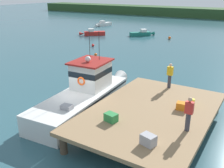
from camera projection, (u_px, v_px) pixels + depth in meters
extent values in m
plane|color=#2D5660|center=(81.00, 110.00, 16.56)|extent=(200.00, 200.00, 0.00)
cylinder|color=#4C3D2D|center=(63.00, 144.00, 12.03)|extent=(0.36, 0.36, 1.00)
cylinder|color=#4C3D2D|center=(140.00, 89.00, 18.59)|extent=(0.36, 0.36, 1.00)
cylinder|color=#4C3D2D|center=(216.00, 105.00, 16.05)|extent=(0.36, 0.36, 1.00)
cube|color=#937551|center=(151.00, 112.00, 13.83)|extent=(6.00, 9.00, 0.20)
cube|color=silver|center=(82.00, 103.00, 16.16)|extent=(3.10, 8.17, 1.10)
cone|color=silver|center=(116.00, 80.00, 20.25)|extent=(1.23, 1.88, 1.10)
cube|color=black|center=(81.00, 97.00, 16.00)|extent=(3.11, 8.01, 0.12)
cube|color=silver|center=(81.00, 94.00, 15.95)|extent=(3.14, 8.17, 0.12)
cube|color=silver|center=(91.00, 76.00, 16.66)|extent=(2.06, 2.34, 1.80)
cube|color=black|center=(91.00, 71.00, 16.55)|extent=(2.08, 2.36, 0.36)
cube|color=maroon|center=(91.00, 62.00, 16.33)|extent=(2.32, 2.66, 0.10)
sphere|color=white|center=(88.00, 59.00, 16.00)|extent=(0.36, 0.36, 0.36)
cylinder|color=black|center=(90.00, 45.00, 16.57)|extent=(0.03, 0.03, 1.80)
cylinder|color=black|center=(99.00, 46.00, 16.27)|extent=(0.03, 0.03, 1.80)
cube|color=#939399|center=(67.00, 108.00, 13.83)|extent=(0.63, 0.48, 0.36)
torus|color=orange|center=(46.00, 111.00, 13.78)|extent=(0.60, 0.60, 0.12)
torus|color=#EA5119|center=(81.00, 81.00, 15.71)|extent=(0.55, 0.14, 0.54)
cube|color=orange|center=(182.00, 106.00, 13.80)|extent=(0.65, 0.51, 0.39)
cube|color=#9E9EA3|center=(148.00, 140.00, 10.66)|extent=(0.70, 0.58, 0.46)
cube|color=#2D8442|center=(111.00, 117.00, 12.58)|extent=(0.68, 0.55, 0.41)
cylinder|color=yellow|center=(192.00, 102.00, 14.37)|extent=(0.32, 0.32, 0.34)
cylinder|color=#383842|center=(188.00, 122.00, 11.68)|extent=(0.22, 0.22, 0.86)
cube|color=red|center=(189.00, 108.00, 11.43)|extent=(0.36, 0.22, 0.56)
sphere|color=tan|center=(190.00, 100.00, 11.30)|extent=(0.20, 0.20, 0.20)
cylinder|color=#383842|center=(169.00, 81.00, 16.76)|extent=(0.22, 0.22, 0.86)
cube|color=gold|center=(170.00, 71.00, 16.52)|extent=(0.36, 0.22, 0.56)
sphere|color=beige|center=(171.00, 65.00, 16.38)|extent=(0.20, 0.20, 0.20)
cube|color=red|center=(95.00, 33.00, 42.87)|extent=(3.31, 2.99, 0.62)
cone|color=red|center=(82.00, 34.00, 42.60)|extent=(1.05, 1.02, 0.62)
cube|color=silver|center=(91.00, 30.00, 42.61)|extent=(1.20, 1.21, 0.46)
cube|color=silver|center=(104.00, 24.00, 53.81)|extent=(1.64, 3.50, 0.61)
cone|color=silver|center=(97.00, 25.00, 52.33)|extent=(0.75, 0.94, 0.61)
cube|color=silver|center=(102.00, 22.00, 53.21)|extent=(0.99, 0.98, 0.46)
cube|color=#196B5B|center=(140.00, 34.00, 42.30)|extent=(3.02, 3.19, 0.61)
cone|color=#196B5B|center=(152.00, 33.00, 42.86)|extent=(1.01, 1.02, 0.61)
cube|color=silver|center=(144.00, 31.00, 42.28)|extent=(1.19, 1.19, 0.45)
sphere|color=#EA5B19|center=(170.00, 38.00, 39.55)|extent=(0.44, 0.44, 0.44)
sphere|color=red|center=(93.00, 45.00, 34.46)|extent=(0.37, 0.37, 0.37)
sphere|color=#EA5B19|center=(96.00, 55.00, 29.63)|extent=(0.35, 0.35, 0.35)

